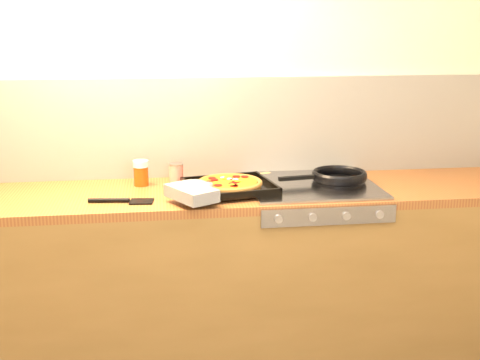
{
  "coord_description": "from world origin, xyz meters",
  "views": [
    {
      "loc": [
        -0.27,
        -1.61,
        1.65
      ],
      "look_at": [
        0.1,
        1.08,
        0.95
      ],
      "focal_mm": 45.0,
      "sensor_mm": 36.0,
      "label": 1
    }
  ],
  "objects": [
    {
      "name": "wooden_spoon",
      "position": [
        0.19,
        1.31,
        0.91
      ],
      "size": [
        0.29,
        0.14,
        0.02
      ],
      "color": "tan",
      "rests_on": "counter_run"
    },
    {
      "name": "counter_run",
      "position": [
        0.0,
        1.1,
        0.45
      ],
      "size": [
        3.2,
        0.62,
        0.9
      ],
      "color": "olive",
      "rests_on": "ground"
    },
    {
      "name": "room_shell",
      "position": [
        0.0,
        1.39,
        1.15
      ],
      "size": [
        3.2,
        3.2,
        3.2
      ],
      "color": "white",
      "rests_on": "ground"
    },
    {
      "name": "black_spatula",
      "position": [
        -0.44,
        0.95,
        0.91
      ],
      "size": [
        0.29,
        0.1,
        0.02
      ],
      "color": "black",
      "rests_on": "counter_run"
    },
    {
      "name": "juice_glass",
      "position": [
        -0.36,
        1.23,
        0.96
      ],
      "size": [
        0.09,
        0.09,
        0.12
      ],
      "color": "#DC3F0C",
      "rests_on": "counter_run"
    },
    {
      "name": "stovetop",
      "position": [
        0.45,
        1.1,
        0.91
      ],
      "size": [
        0.6,
        0.56,
        0.02
      ],
      "primitive_type": "cube",
      "color": "#939297",
      "rests_on": "counter_run"
    },
    {
      "name": "pizza_on_tray",
      "position": [
        -0.01,
        1.01,
        0.94
      ],
      "size": [
        0.52,
        0.51,
        0.07
      ],
      "color": "black",
      "rests_on": "stovetop"
    },
    {
      "name": "tomato_can",
      "position": [
        -0.19,
        1.25,
        0.95
      ],
      "size": [
        0.09,
        0.09,
        0.1
      ],
      "color": "#A2190D",
      "rests_on": "counter_run"
    },
    {
      "name": "frying_pan",
      "position": [
        0.58,
        1.12,
        0.94
      ],
      "size": [
        0.46,
        0.3,
        0.04
      ],
      "color": "black",
      "rests_on": "stovetop"
    }
  ]
}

